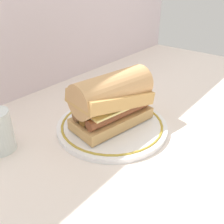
{
  "coord_description": "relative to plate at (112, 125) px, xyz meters",
  "views": [
    {
      "loc": [
        -0.42,
        -0.31,
        0.34
      ],
      "look_at": [
        -0.03,
        0.01,
        0.04
      ],
      "focal_mm": 39.55,
      "sensor_mm": 36.0,
      "label": 1
    }
  ],
  "objects": [
    {
      "name": "sausage_sandwich",
      "position": [
        -0.0,
        0.0,
        0.07
      ],
      "size": [
        0.21,
        0.13,
        0.13
      ],
      "rotation": [
        0.0,
        0.0,
        -0.18
      ],
      "color": "tan",
      "rests_on": "plate"
    },
    {
      "name": "plate",
      "position": [
        0.0,
        0.0,
        0.0
      ],
      "size": [
        0.27,
        0.27,
        0.01
      ],
      "color": "white",
      "rests_on": "ground_plane"
    },
    {
      "name": "ground_plane",
      "position": [
        0.03,
        -0.01,
        -0.01
      ],
      "size": [
        1.5,
        1.5,
        0.0
      ],
      "primitive_type": "plane",
      "color": "silver"
    }
  ]
}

